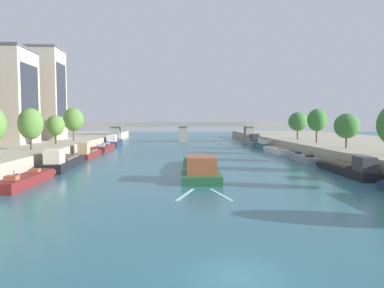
% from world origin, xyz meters
% --- Properties ---
extents(ground_plane, '(400.00, 400.00, 0.00)m').
position_xyz_m(ground_plane, '(0.00, 0.00, 0.00)').
color(ground_plane, '#2D6070').
extents(barge_midriver, '(5.75, 24.29, 3.06)m').
position_xyz_m(barge_midriver, '(0.60, 33.82, 0.89)').
color(barge_midriver, '#235633').
rests_on(barge_midriver, ground).
extents(wake_behind_barge, '(5.60, 6.01, 0.03)m').
position_xyz_m(wake_behind_barge, '(-0.13, 19.16, 0.01)').
color(wake_behind_barge, '#A0CCD6').
rests_on(wake_behind_barge, ground).
extents(moored_boat_left_end, '(2.75, 12.74, 2.26)m').
position_xyz_m(moored_boat_left_end, '(-20.28, 25.67, 0.61)').
color(moored_boat_left_end, maroon).
rests_on(moored_boat_left_end, ground).
extents(moored_boat_left_lone, '(3.62, 15.99, 3.34)m').
position_xyz_m(moored_boat_left_lone, '(-20.37, 39.94, 1.02)').
color(moored_boat_left_lone, black).
rests_on(moored_boat_left_lone, ground).
extents(moored_boat_left_second, '(2.53, 12.87, 3.18)m').
position_xyz_m(moored_boat_left_second, '(-20.31, 56.22, 0.91)').
color(moored_boat_left_second, maroon).
rests_on(moored_boat_left_second, ground).
extents(moored_boat_left_midway, '(3.10, 15.78, 2.31)m').
position_xyz_m(moored_boat_left_midway, '(-20.37, 73.37, 0.63)').
color(moored_boat_left_midway, maroon).
rests_on(moored_boat_left_midway, ground).
extents(moored_boat_left_upstream, '(3.69, 17.05, 3.24)m').
position_xyz_m(moored_boat_left_upstream, '(-20.83, 91.05, 0.99)').
color(moored_boat_left_upstream, '#1E284C').
rests_on(moored_boat_left_upstream, ground).
extents(moored_boat_right_end, '(2.82, 14.99, 2.97)m').
position_xyz_m(moored_boat_right_end, '(20.91, 31.09, 0.88)').
color(moored_boat_right_end, black).
rests_on(moored_boat_right_end, ground).
extents(moored_boat_right_downstream, '(2.65, 13.50, 2.22)m').
position_xyz_m(moored_boat_right_downstream, '(20.42, 47.31, 0.59)').
color(moored_boat_right_downstream, gray).
rests_on(moored_boat_right_downstream, ground).
extents(moored_boat_right_far, '(2.50, 13.57, 2.17)m').
position_xyz_m(moored_boat_right_far, '(20.26, 64.15, 0.57)').
color(moored_boat_right_far, silver).
rests_on(moored_boat_right_far, ground).
extents(moored_boat_right_near, '(2.18, 10.58, 2.75)m').
position_xyz_m(moored_boat_right_near, '(20.54, 77.32, 1.15)').
color(moored_boat_right_near, '#23666B').
rests_on(moored_boat_right_near, ground).
extents(moored_boat_right_lone, '(3.07, 16.17, 3.42)m').
position_xyz_m(moored_boat_right_lone, '(20.25, 90.62, 1.02)').
color(moored_boat_right_lone, gray).
rests_on(moored_boat_right_lone, ground).
extents(tree_left_past_mid, '(4.03, 4.03, 6.92)m').
position_xyz_m(tree_left_past_mid, '(-26.83, 44.15, 6.88)').
color(tree_left_past_mid, brown).
rests_on(tree_left_past_mid, quay_left).
extents(tree_left_nearest, '(3.60, 3.60, 5.86)m').
position_xyz_m(tree_left_nearest, '(-26.83, 56.66, 6.39)').
color(tree_left_nearest, brown).
rests_on(tree_left_nearest, quay_left).
extents(tree_left_by_lamp, '(4.67, 4.67, 7.68)m').
position_xyz_m(tree_left_by_lamp, '(-26.33, 67.80, 7.59)').
color(tree_left_by_lamp, brown).
rests_on(tree_left_by_lamp, quay_left).
extents(tree_right_past_mid, '(4.29, 4.29, 6.09)m').
position_xyz_m(tree_right_past_mid, '(27.17, 44.58, 6.48)').
color(tree_right_past_mid, brown).
rests_on(tree_right_past_mid, quay_right).
extents(tree_right_distant, '(4.02, 4.02, 7.26)m').
position_xyz_m(tree_right_distant, '(27.46, 58.44, 7.45)').
color(tree_right_distant, brown).
rests_on(tree_right_distant, quay_right).
extents(tree_right_nearest, '(4.67, 4.67, 6.82)m').
position_xyz_m(tree_right_nearest, '(27.99, 71.80, 7.05)').
color(tree_right_nearest, brown).
rests_on(tree_right_nearest, quay_right).
extents(building_left_middle, '(11.03, 11.58, 19.69)m').
position_xyz_m(building_left_middle, '(-38.19, 59.73, 12.45)').
color(building_left_middle, beige).
rests_on(building_left_middle, quay_left).
extents(building_left_far_end, '(14.35, 9.47, 22.75)m').
position_xyz_m(building_left_far_end, '(-38.19, 75.50, 13.98)').
color(building_left_far_end, beige).
rests_on(building_left_far_end, quay_left).
extents(bridge_far, '(69.38, 4.40, 6.68)m').
position_xyz_m(bridge_far, '(0.00, 105.29, 4.35)').
color(bridge_far, '#9E998E').
rests_on(bridge_far, ground).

